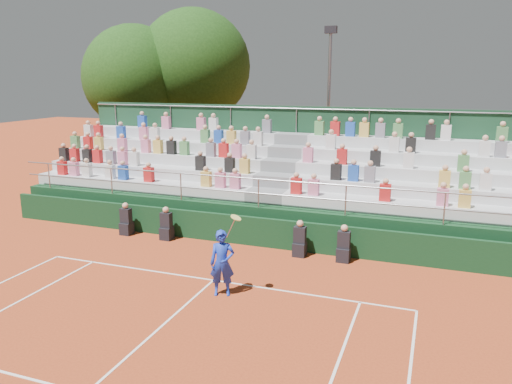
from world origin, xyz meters
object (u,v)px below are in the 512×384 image
(tree_east, at_px, (194,67))
(floodlight_mast, at_px, (329,95))
(tree_west, at_px, (135,78))
(tennis_player, at_px, (222,263))

(tree_east, height_order, floodlight_mast, tree_east)
(tree_west, height_order, tree_east, tree_east)
(tennis_player, relative_size, tree_east, 0.24)
(tennis_player, bearing_deg, tree_east, 118.94)
(tree_west, distance_m, tree_east, 3.36)
(tennis_player, distance_m, floodlight_mast, 14.72)
(tennis_player, xyz_separation_m, tree_east, (-8.40, 15.19, 5.26))
(tennis_player, bearing_deg, tree_west, 129.81)
(tree_west, bearing_deg, tennis_player, -50.19)
(tennis_player, height_order, tree_west, tree_west)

